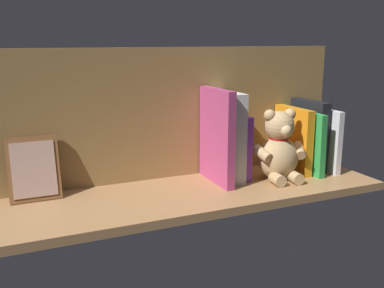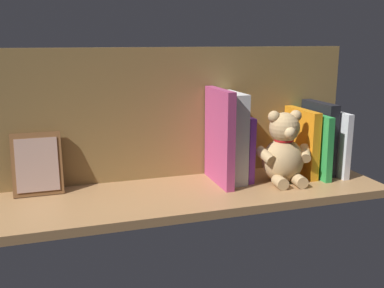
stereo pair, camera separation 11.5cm
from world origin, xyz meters
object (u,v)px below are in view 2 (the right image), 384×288
Objects in this scene: dictionary_thick_white at (231,137)px; book_0 at (330,141)px; teddy_bear at (284,151)px; picture_frame_leaning at (37,164)px.

book_0 is at bearing 176.56° from dictionary_thick_white.
dictionary_thick_white is at bearing -3.44° from book_0.
book_0 is 18.41cm from teddy_bear.
book_0 is 0.76× the size of dictionary_thick_white.
teddy_bear is at bearing 14.16° from book_0.
picture_frame_leaning is at bearing -4.17° from book_0.
teddy_bear reaches higher than picture_frame_leaning.
dictionary_thick_white reaches higher than book_0.
book_0 is 82.61cm from picture_frame_leaning.
book_0 reaches higher than picture_frame_leaning.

